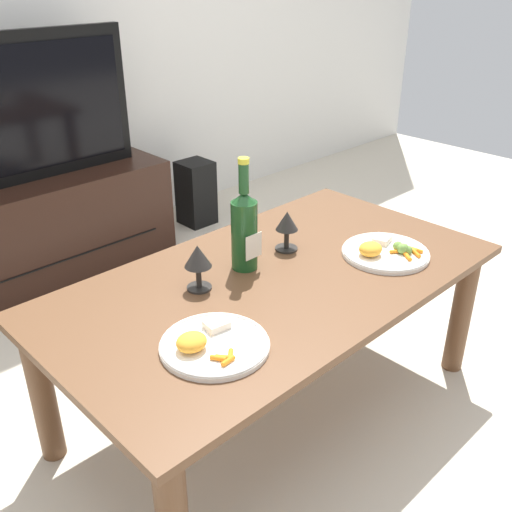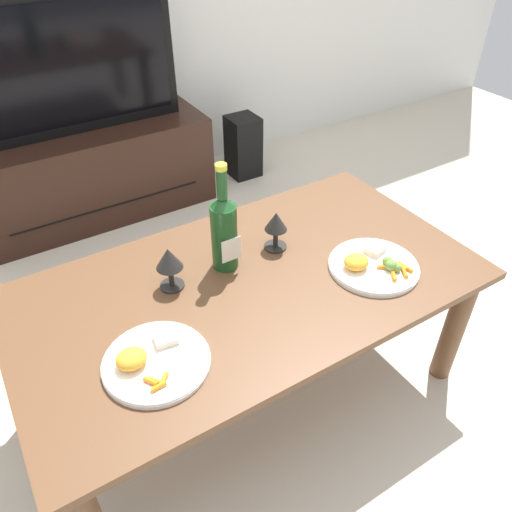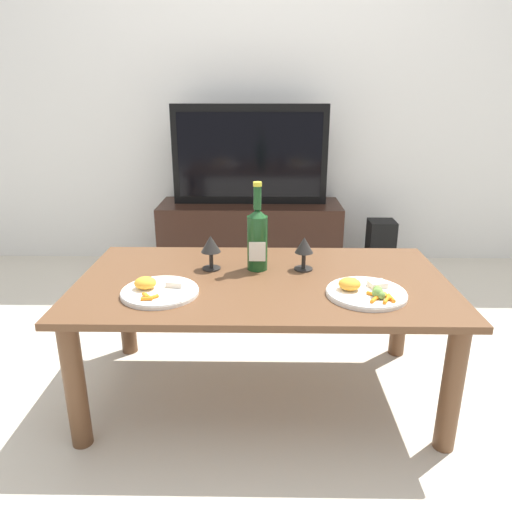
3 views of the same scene
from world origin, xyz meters
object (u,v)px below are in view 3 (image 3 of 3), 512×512
object	(u,v)px
dining_table	(262,298)
goblet_right	(303,248)
tv_screen	(249,155)
dinner_plate_left	(158,290)
wine_bottle	(257,236)
dinner_plate_right	(365,292)
tv_stand	(250,237)
floor_speaker	(380,247)
goblet_left	(210,246)

from	to	relation	value
dining_table	goblet_right	bearing A→B (deg)	32.57
dining_table	tv_screen	xyz separation A→B (m)	(-0.09, 1.39, 0.35)
tv_screen	dinner_plate_left	bearing A→B (deg)	-100.09
wine_bottle	dinner_plate_right	bearing A→B (deg)	-33.87
dining_table	dinner_plate_left	distance (m)	0.40
dining_table	tv_stand	bearing A→B (deg)	93.51
tv_stand	tv_screen	xyz separation A→B (m)	(0.00, -0.00, 0.54)
goblet_right	dinner_plate_left	world-z (taller)	goblet_right
tv_screen	floor_speaker	xyz separation A→B (m)	(0.86, -0.04, -0.59)
dining_table	dinner_plate_right	bearing A→B (deg)	-22.47
tv_screen	dinner_plate_right	bearing A→B (deg)	-74.13
goblet_left	tv_stand	bearing A→B (deg)	84.89
dining_table	wine_bottle	size ratio (longest dim) A/B	3.99
tv_stand	dining_table	bearing A→B (deg)	-86.49
dining_table	dinner_plate_left	size ratio (longest dim) A/B	5.14
tv_stand	dinner_plate_left	world-z (taller)	dinner_plate_left
floor_speaker	dining_table	bearing A→B (deg)	-119.37
floor_speaker	dinner_plate_right	xyz separation A→B (m)	(-0.42, -1.50, 0.33)
floor_speaker	wine_bottle	size ratio (longest dim) A/B	1.03
tv_stand	wine_bottle	xyz separation A→B (m)	(0.06, -1.29, 0.39)
floor_speaker	dinner_plate_right	world-z (taller)	dinner_plate_right
wine_bottle	dinner_plate_left	size ratio (longest dim) A/B	1.29
wine_bottle	goblet_right	size ratio (longest dim) A/B	2.62
dinner_plate_right	goblet_right	bearing A→B (deg)	128.10
tv_stand	floor_speaker	size ratio (longest dim) A/B	3.30
dining_table	goblet_left	distance (m)	0.28
dinner_plate_left	dinner_plate_right	distance (m)	0.71
tv_stand	dinner_plate_left	distance (m)	1.59
tv_stand	tv_screen	distance (m)	0.54
tv_stand	dinner_plate_right	distance (m)	1.63
tv_screen	goblet_left	distance (m)	1.31
goblet_right	dinner_plate_right	xyz separation A→B (m)	(0.19, -0.25, -0.08)
tv_screen	goblet_right	distance (m)	1.33
dinner_plate_right	tv_stand	bearing A→B (deg)	105.84
goblet_right	dinner_plate_right	world-z (taller)	goblet_right
tv_screen	dinner_plate_right	world-z (taller)	tv_screen
goblet_left	dining_table	bearing A→B (deg)	-26.67
tv_screen	goblet_right	size ratio (longest dim) A/B	7.46
tv_screen	goblet_right	xyz separation A→B (m)	(0.24, -1.29, -0.19)
tv_screen	floor_speaker	size ratio (longest dim) A/B	2.76
goblet_left	goblet_right	bearing A→B (deg)	0.00
floor_speaker	goblet_left	size ratio (longest dim) A/B	2.61
wine_bottle	dinner_plate_right	distance (m)	0.46
wine_bottle	dinner_plate_left	distance (m)	0.43
tv_screen	dinner_plate_right	size ratio (longest dim) A/B	3.57
floor_speaker	goblet_right	size ratio (longest dim) A/B	2.70
tv_screen	dinner_plate_left	xyz separation A→B (m)	(-0.27, -1.53, -0.27)
tv_screen	dinner_plate_left	distance (m)	1.58
dining_table	tv_stand	xyz separation A→B (m)	(-0.09, 1.40, -0.18)
tv_stand	goblet_right	bearing A→B (deg)	-79.33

